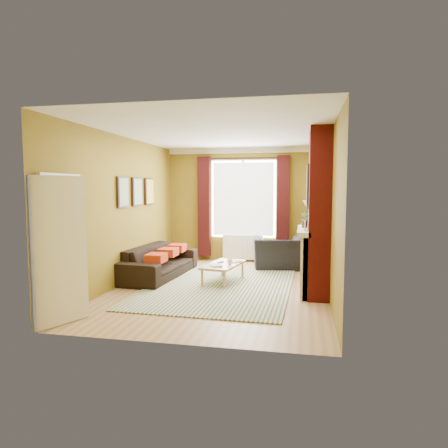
{
  "coord_description": "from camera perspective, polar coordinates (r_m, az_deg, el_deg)",
  "views": [
    {
      "loc": [
        1.46,
        -7.09,
        1.83
      ],
      "look_at": [
        0.0,
        0.25,
        1.15
      ],
      "focal_mm": 32.0,
      "sensor_mm": 36.0,
      "label": 1
    }
  ],
  "objects": [
    {
      "name": "book_a",
      "position": [
        7.5,
        -1.95,
        -5.94
      ],
      "size": [
        0.3,
        0.35,
        0.03
      ],
      "primitive_type": "imported",
      "rotation": [
        0.0,
        0.0,
        0.35
      ],
      "color": "#999999",
      "rests_on": "coffee_table"
    },
    {
      "name": "ground",
      "position": [
        7.47,
        -0.38,
        -9.0
      ],
      "size": [
        5.5,
        5.5,
        0.0
      ],
      "primitive_type": "plane",
      "color": "olive",
      "rests_on": "ground"
    },
    {
      "name": "sofa",
      "position": [
        8.35,
        -9.17,
        -5.29
      ],
      "size": [
        1.03,
        2.26,
        0.64
      ],
      "primitive_type": "imported",
      "rotation": [
        0.0,
        0.0,
        1.49
      ],
      "color": "black",
      "rests_on": "ground"
    },
    {
      "name": "tv_remote",
      "position": [
        7.86,
        -0.5,
        -5.45
      ],
      "size": [
        0.11,
        0.17,
        0.02
      ],
      "rotation": [
        0.0,
        0.0,
        -0.37
      ],
      "color": "#262629",
      "rests_on": "coffee_table"
    },
    {
      "name": "room_walls",
      "position": [
        7.43,
        4.79,
        1.7
      ],
      "size": [
        3.82,
        5.54,
        2.83
      ],
      "color": "olive",
      "rests_on": "ground"
    },
    {
      "name": "wicker_stool",
      "position": [
        9.65,
        6.94,
        -4.56
      ],
      "size": [
        0.4,
        0.4,
        0.4
      ],
      "rotation": [
        0.0,
        0.0,
        -0.29
      ],
      "color": "#9A7243",
      "rests_on": "ground"
    },
    {
      "name": "floor_lamp",
      "position": [
        9.51,
        11.78,
        1.36
      ],
      "size": [
        0.29,
        0.29,
        1.54
      ],
      "rotation": [
        0.0,
        0.0,
        -0.32
      ],
      "color": "black",
      "rests_on": "ground"
    },
    {
      "name": "coffee_table",
      "position": [
        7.76,
        -0.1,
        -5.96
      ],
      "size": [
        0.75,
        1.19,
        0.37
      ],
      "rotation": [
        0.0,
        0.0,
        -0.19
      ],
      "color": "tan",
      "rests_on": "ground"
    },
    {
      "name": "armchair",
      "position": [
        9.18,
        7.71,
        -4.08
      ],
      "size": [
        1.24,
        1.12,
        0.72
      ],
      "primitive_type": "imported",
      "rotation": [
        0.0,
        0.0,
        3.29
      ],
      "color": "black",
      "rests_on": "ground"
    },
    {
      "name": "book_b",
      "position": [
        7.99,
        0.95,
        -5.27
      ],
      "size": [
        0.3,
        0.33,
        0.02
      ],
      "primitive_type": "imported",
      "rotation": [
        0.0,
        0.0,
        -0.45
      ],
      "color": "#999999",
      "rests_on": "coffee_table"
    },
    {
      "name": "striped_rug",
      "position": [
        7.45,
        -0.71,
        -8.95
      ],
      "size": [
        2.69,
        3.66,
        0.02
      ],
      "rotation": [
        0.0,
        0.0,
        -0.03
      ],
      "color": "#314388",
      "rests_on": "ground"
    },
    {
      "name": "mug",
      "position": [
        7.67,
        0.85,
        -5.42
      ],
      "size": [
        0.13,
        0.13,
        0.1
      ],
      "primitive_type": "imported",
      "rotation": [
        0.0,
        0.0,
        -0.22
      ],
      "color": "#999999",
      "rests_on": "coffee_table"
    }
  ]
}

